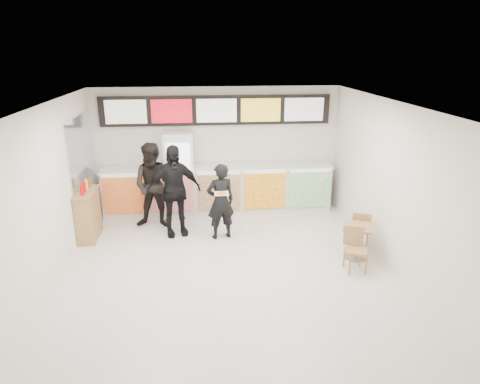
{
  "coord_description": "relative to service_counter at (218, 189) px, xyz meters",
  "views": [
    {
      "loc": [
        -0.45,
        -6.9,
        3.88
      ],
      "look_at": [
        0.35,
        1.2,
        1.12
      ],
      "focal_mm": 32.0,
      "sensor_mm": 36.0,
      "label": 1
    }
  ],
  "objects": [
    {
      "name": "wall_back",
      "position": [
        -0.0,
        0.41,
        0.93
      ],
      "size": [
        6.0,
        0.0,
        6.0
      ],
      "primitive_type": "plane",
      "rotation": [
        1.57,
        0.0,
        0.0
      ],
      "color": "silver",
      "rests_on": "floor"
    },
    {
      "name": "mirror_panel",
      "position": [
        -2.99,
        -0.64,
        1.18
      ],
      "size": [
        0.01,
        2.0,
        1.5
      ],
      "primitive_type": "cube",
      "color": "#B2B7BF",
      "rests_on": "wall_left"
    },
    {
      "name": "ceiling",
      "position": [
        -0.0,
        -3.09,
        2.43
      ],
      "size": [
        7.0,
        7.0,
        0.0
      ],
      "primitive_type": "plane",
      "rotation": [
        3.14,
        0.0,
        0.0
      ],
      "color": "white",
      "rests_on": "wall_back"
    },
    {
      "name": "wall_right",
      "position": [
        3.0,
        -3.09,
        0.93
      ],
      "size": [
        0.0,
        7.0,
        7.0
      ],
      "primitive_type": "plane",
      "rotation": [
        1.57,
        0.0,
        -1.57
      ],
      "color": "silver",
      "rests_on": "floor"
    },
    {
      "name": "service_counter",
      "position": [
        0.0,
        0.0,
        0.0
      ],
      "size": [
        5.56,
        0.77,
        1.14
      ],
      "color": "silver",
      "rests_on": "floor"
    },
    {
      "name": "wall_left",
      "position": [
        -3.0,
        -3.09,
        0.93
      ],
      "size": [
        0.0,
        7.0,
        7.0
      ],
      "primitive_type": "plane",
      "rotation": [
        1.57,
        0.0,
        1.57
      ],
      "color": "silver",
      "rests_on": "floor"
    },
    {
      "name": "cafe_table",
      "position": [
        2.5,
        -2.81,
        -0.1
      ],
      "size": [
        0.86,
        1.42,
        0.81
      ],
      "rotation": [
        0.0,
        0.0,
        -0.38
      ],
      "color": "#A27B4A",
      "rests_on": "floor"
    },
    {
      "name": "customer_mid",
      "position": [
        -1.01,
        -1.32,
        0.42
      ],
      "size": [
        1.25,
        0.76,
        1.99
      ],
      "primitive_type": "imported",
      "rotation": [
        0.0,
        0.0,
        0.25
      ],
      "color": "black",
      "rests_on": "floor"
    },
    {
      "name": "customer_left",
      "position": [
        -1.46,
        -0.84,
        0.39
      ],
      "size": [
        1.04,
        0.86,
        1.93
      ],
      "primitive_type": "imported",
      "rotation": [
        0.0,
        0.0,
        -0.15
      ],
      "color": "black",
      "rests_on": "floor"
    },
    {
      "name": "menu_board",
      "position": [
        0.0,
        0.32,
        1.88
      ],
      "size": [
        5.5,
        0.14,
        0.7
      ],
      "color": "black",
      "rests_on": "wall_back"
    },
    {
      "name": "pizza_slice",
      "position": [
        -0.03,
        -2.04,
        0.58
      ],
      "size": [
        0.36,
        0.36,
        0.02
      ],
      "color": "beige",
      "rests_on": "customer_main"
    },
    {
      "name": "customer_main",
      "position": [
        -0.03,
        -1.59,
        0.25
      ],
      "size": [
        0.68,
        0.53,
        1.64
      ],
      "primitive_type": "imported",
      "rotation": [
        0.0,
        0.0,
        3.39
      ],
      "color": "black",
      "rests_on": "floor"
    },
    {
      "name": "condiment_ledge",
      "position": [
        -2.82,
        -1.33,
        -0.04
      ],
      "size": [
        0.38,
        0.94,
        1.25
      ],
      "color": "#A27B4A",
      "rests_on": "floor"
    },
    {
      "name": "floor",
      "position": [
        -0.0,
        -3.09,
        -0.57
      ],
      "size": [
        7.0,
        7.0,
        0.0
      ],
      "primitive_type": "plane",
      "color": "beige",
      "rests_on": "ground"
    },
    {
      "name": "drinks_fridge",
      "position": [
        -0.93,
        0.02,
        0.43
      ],
      "size": [
        0.7,
        0.67,
        2.0
      ],
      "color": "white",
      "rests_on": "floor"
    }
  ]
}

